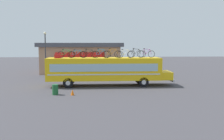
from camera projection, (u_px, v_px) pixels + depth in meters
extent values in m
plane|color=#423F44|center=(104.00, 86.00, 25.95)|extent=(120.00, 120.00, 0.00)
cube|color=yellow|center=(104.00, 69.00, 25.77)|extent=(11.50, 2.60, 2.24)
cube|color=yellow|center=(164.00, 75.00, 26.28)|extent=(1.18, 2.39, 0.79)
cube|color=#99B7C6|center=(105.00, 68.00, 24.45)|extent=(10.58, 0.04, 0.76)
cube|color=#99B7C6|center=(104.00, 65.00, 27.05)|extent=(10.58, 0.04, 0.76)
cube|color=silver|center=(105.00, 74.00, 24.51)|extent=(11.04, 0.03, 0.12)
cube|color=silver|center=(104.00, 72.00, 27.12)|extent=(11.04, 0.03, 0.12)
cube|color=silver|center=(170.00, 80.00, 26.38)|extent=(0.16, 2.47, 0.24)
cylinder|color=black|center=(144.00, 82.00, 25.02)|extent=(0.99, 0.28, 0.99)
cylinder|color=silver|center=(144.00, 82.00, 25.02)|extent=(0.45, 0.30, 0.45)
cylinder|color=black|center=(139.00, 79.00, 27.32)|extent=(0.99, 0.28, 0.99)
cylinder|color=silver|center=(139.00, 79.00, 27.32)|extent=(0.45, 0.30, 0.45)
cylinder|color=black|center=(68.00, 83.00, 24.50)|extent=(0.99, 0.28, 0.99)
cylinder|color=silver|center=(68.00, 83.00, 24.50)|extent=(0.45, 0.30, 0.45)
cylinder|color=black|center=(70.00, 80.00, 26.80)|extent=(0.99, 0.28, 0.99)
cylinder|color=silver|center=(70.00, 80.00, 26.80)|extent=(0.45, 0.30, 0.45)
cube|color=maroon|center=(58.00, 56.00, 25.00)|extent=(0.61, 0.49, 0.40)
torus|color=black|center=(61.00, 55.00, 25.31)|extent=(0.68, 0.04, 0.68)
torus|color=black|center=(71.00, 55.00, 25.38)|extent=(0.68, 0.04, 0.68)
cylinder|color=green|center=(64.00, 52.00, 25.30)|extent=(0.20, 0.04, 0.48)
cylinder|color=green|center=(67.00, 52.00, 25.33)|extent=(0.47, 0.04, 0.46)
cylinder|color=green|center=(66.00, 50.00, 25.30)|extent=(0.61, 0.04, 0.07)
cylinder|color=green|center=(63.00, 55.00, 25.32)|extent=(0.39, 0.03, 0.05)
cylinder|color=green|center=(62.00, 52.00, 25.29)|extent=(0.25, 0.03, 0.50)
cylinder|color=green|center=(70.00, 52.00, 25.35)|extent=(0.21, 0.03, 0.47)
cylinder|color=silver|center=(69.00, 50.00, 25.32)|extent=(0.03, 0.44, 0.03)
ellipsoid|color=black|center=(63.00, 49.00, 25.27)|extent=(0.20, 0.08, 0.06)
torus|color=black|center=(72.00, 55.00, 25.79)|extent=(0.65, 0.04, 0.65)
torus|color=black|center=(83.00, 55.00, 25.87)|extent=(0.65, 0.04, 0.65)
cylinder|color=#197FDB|center=(75.00, 52.00, 25.79)|extent=(0.21, 0.04, 0.46)
cylinder|color=#197FDB|center=(78.00, 52.00, 25.81)|extent=(0.50, 0.04, 0.44)
cylinder|color=#197FDB|center=(78.00, 50.00, 25.79)|extent=(0.65, 0.04, 0.07)
cylinder|color=#197FDB|center=(74.00, 54.00, 25.81)|extent=(0.41, 0.03, 0.05)
cylinder|color=#197FDB|center=(73.00, 52.00, 25.78)|extent=(0.26, 0.03, 0.48)
cylinder|color=#197FDB|center=(82.00, 52.00, 25.84)|extent=(0.22, 0.03, 0.45)
cylinder|color=silver|center=(81.00, 50.00, 25.80)|extent=(0.03, 0.44, 0.03)
ellipsoid|color=black|center=(74.00, 50.00, 25.76)|extent=(0.20, 0.08, 0.06)
torus|color=black|center=(84.00, 54.00, 25.71)|extent=(0.69, 0.04, 0.69)
torus|color=black|center=(94.00, 54.00, 25.78)|extent=(0.69, 0.04, 0.69)
cylinder|color=black|center=(87.00, 52.00, 25.71)|extent=(0.21, 0.04, 0.50)
cylinder|color=black|center=(90.00, 52.00, 25.73)|extent=(0.50, 0.04, 0.48)
cylinder|color=black|center=(89.00, 50.00, 25.70)|extent=(0.65, 0.04, 0.07)
cylinder|color=black|center=(86.00, 54.00, 25.72)|extent=(0.41, 0.03, 0.05)
cylinder|color=black|center=(85.00, 52.00, 25.69)|extent=(0.26, 0.03, 0.52)
cylinder|color=black|center=(93.00, 52.00, 25.75)|extent=(0.22, 0.03, 0.48)
cylinder|color=silver|center=(92.00, 49.00, 25.72)|extent=(0.03, 0.44, 0.03)
ellipsoid|color=black|center=(86.00, 49.00, 25.67)|extent=(0.20, 0.08, 0.06)
torus|color=black|center=(96.00, 54.00, 25.31)|extent=(0.72, 0.04, 0.72)
torus|color=black|center=(106.00, 54.00, 25.38)|extent=(0.72, 0.04, 0.72)
cylinder|color=#197FDB|center=(99.00, 52.00, 25.30)|extent=(0.20, 0.04, 0.52)
cylinder|color=#197FDB|center=(102.00, 52.00, 25.32)|extent=(0.47, 0.04, 0.50)
cylinder|color=#197FDB|center=(101.00, 49.00, 25.29)|extent=(0.61, 0.04, 0.07)
cylinder|color=#197FDB|center=(98.00, 54.00, 25.32)|extent=(0.38, 0.03, 0.05)
cylinder|color=#197FDB|center=(97.00, 52.00, 25.29)|extent=(0.25, 0.03, 0.54)
cylinder|color=#197FDB|center=(105.00, 52.00, 25.34)|extent=(0.21, 0.03, 0.50)
cylinder|color=silver|center=(104.00, 49.00, 25.31)|extent=(0.03, 0.44, 0.03)
ellipsoid|color=black|center=(98.00, 49.00, 25.26)|extent=(0.20, 0.08, 0.06)
torus|color=black|center=(107.00, 54.00, 25.31)|extent=(0.74, 0.04, 0.74)
torus|color=black|center=(118.00, 54.00, 25.39)|extent=(0.74, 0.04, 0.74)
cylinder|color=orange|center=(111.00, 52.00, 25.31)|extent=(0.21, 0.04, 0.53)
cylinder|color=orange|center=(114.00, 52.00, 25.33)|extent=(0.50, 0.04, 0.51)
cylinder|color=orange|center=(113.00, 49.00, 25.30)|extent=(0.65, 0.04, 0.07)
cylinder|color=orange|center=(109.00, 54.00, 25.33)|extent=(0.41, 0.03, 0.05)
cylinder|color=orange|center=(109.00, 52.00, 25.29)|extent=(0.26, 0.03, 0.55)
cylinder|color=orange|center=(117.00, 52.00, 25.36)|extent=(0.22, 0.03, 0.51)
cylinder|color=silver|center=(116.00, 49.00, 25.32)|extent=(0.03, 0.44, 0.03)
ellipsoid|color=black|center=(110.00, 49.00, 25.27)|extent=(0.20, 0.08, 0.06)
torus|color=black|center=(120.00, 55.00, 25.43)|extent=(0.68, 0.04, 0.68)
torus|color=black|center=(131.00, 55.00, 25.50)|extent=(0.68, 0.04, 0.68)
cylinder|color=white|center=(123.00, 52.00, 25.42)|extent=(0.21, 0.04, 0.48)
cylinder|color=white|center=(126.00, 52.00, 25.45)|extent=(0.50, 0.04, 0.47)
cylinder|color=white|center=(125.00, 50.00, 25.42)|extent=(0.65, 0.04, 0.07)
cylinder|color=white|center=(122.00, 54.00, 25.44)|extent=(0.41, 0.03, 0.05)
cylinder|color=white|center=(121.00, 52.00, 25.41)|extent=(0.26, 0.03, 0.50)
cylinder|color=white|center=(130.00, 52.00, 25.47)|extent=(0.22, 0.03, 0.47)
cylinder|color=silver|center=(129.00, 49.00, 25.44)|extent=(0.03, 0.44, 0.03)
ellipsoid|color=black|center=(122.00, 49.00, 25.39)|extent=(0.20, 0.08, 0.06)
torus|color=black|center=(131.00, 54.00, 25.83)|extent=(0.74, 0.04, 0.74)
torus|color=black|center=(141.00, 54.00, 25.90)|extent=(0.74, 0.04, 0.74)
cylinder|color=black|center=(134.00, 51.00, 25.82)|extent=(0.19, 0.04, 0.53)
cylinder|color=black|center=(137.00, 52.00, 25.84)|extent=(0.45, 0.04, 0.51)
cylinder|color=black|center=(136.00, 49.00, 25.81)|extent=(0.57, 0.04, 0.07)
cylinder|color=black|center=(133.00, 54.00, 25.84)|extent=(0.36, 0.03, 0.05)
cylinder|color=black|center=(132.00, 51.00, 25.81)|extent=(0.24, 0.03, 0.55)
cylinder|color=black|center=(140.00, 52.00, 25.87)|extent=(0.20, 0.03, 0.52)
cylinder|color=silver|center=(139.00, 49.00, 25.83)|extent=(0.03, 0.44, 0.03)
ellipsoid|color=black|center=(133.00, 48.00, 25.79)|extent=(0.20, 0.08, 0.06)
torus|color=black|center=(142.00, 54.00, 26.10)|extent=(0.72, 0.04, 0.72)
torus|color=black|center=(151.00, 54.00, 26.16)|extent=(0.72, 0.04, 0.72)
cylinder|color=purple|center=(145.00, 51.00, 26.09)|extent=(0.19, 0.04, 0.52)
cylinder|color=purple|center=(148.00, 52.00, 26.11)|extent=(0.46, 0.04, 0.50)
cylinder|color=purple|center=(147.00, 49.00, 26.08)|extent=(0.60, 0.04, 0.07)
cylinder|color=purple|center=(144.00, 54.00, 26.11)|extent=(0.38, 0.03, 0.05)
cylinder|color=purple|center=(143.00, 52.00, 26.08)|extent=(0.24, 0.03, 0.54)
cylinder|color=purple|center=(151.00, 52.00, 26.13)|extent=(0.21, 0.03, 0.50)
cylinder|color=silver|center=(150.00, 49.00, 26.10)|extent=(0.03, 0.44, 0.03)
ellipsoid|color=black|center=(144.00, 49.00, 26.05)|extent=(0.20, 0.08, 0.06)
cube|color=tan|center=(82.00, 59.00, 39.03)|extent=(11.39, 7.85, 3.89)
cube|color=#4C4C56|center=(81.00, 45.00, 38.80)|extent=(12.30, 8.47, 0.58)
cube|color=red|center=(80.00, 55.00, 34.95)|extent=(6.84, 0.16, 0.70)
cylinder|color=#1E592D|center=(55.00, 90.00, 21.22)|extent=(0.50, 0.50, 0.87)
cone|color=orange|center=(72.00, 92.00, 21.03)|extent=(0.29, 0.29, 0.51)
cylinder|color=#38383D|center=(46.00, 56.00, 31.98)|extent=(0.14, 0.14, 5.56)
sphere|color=#F2EDCC|center=(45.00, 33.00, 31.68)|extent=(0.37, 0.37, 0.37)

